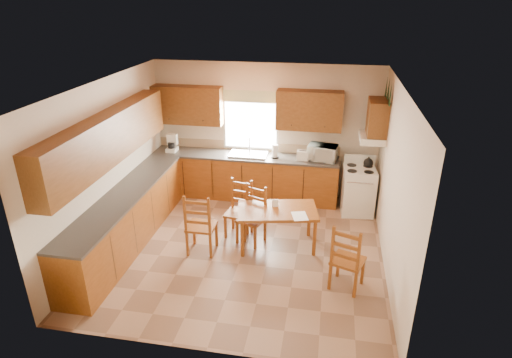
% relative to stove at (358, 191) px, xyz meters
% --- Properties ---
extents(floor, '(4.50, 4.50, 0.00)m').
position_rel_stove_xyz_m(floor, '(-1.88, -1.67, -0.44)').
color(floor, '#926D51').
rests_on(floor, ground).
extents(ceiling, '(4.50, 4.50, 0.00)m').
position_rel_stove_xyz_m(ceiling, '(-1.88, -1.67, 2.26)').
color(ceiling, '#984B22').
rests_on(ceiling, floor).
extents(wall_left, '(4.50, 4.50, 0.00)m').
position_rel_stove_xyz_m(wall_left, '(-4.13, -1.67, 0.91)').
color(wall_left, beige).
rests_on(wall_left, floor).
extents(wall_right, '(4.50, 4.50, 0.00)m').
position_rel_stove_xyz_m(wall_right, '(0.37, -1.67, 0.91)').
color(wall_right, beige).
rests_on(wall_right, floor).
extents(wall_back, '(4.50, 4.50, 0.00)m').
position_rel_stove_xyz_m(wall_back, '(-1.88, 0.58, 0.91)').
color(wall_back, beige).
rests_on(wall_back, floor).
extents(wall_front, '(4.50, 4.50, 0.00)m').
position_rel_stove_xyz_m(wall_front, '(-1.88, -3.92, 0.91)').
color(wall_front, beige).
rests_on(wall_front, floor).
extents(lower_cab_back, '(3.75, 0.60, 0.88)m').
position_rel_stove_xyz_m(lower_cab_back, '(-2.25, 0.28, 0.00)').
color(lower_cab_back, brown).
rests_on(lower_cab_back, floor).
extents(lower_cab_left, '(0.60, 3.60, 0.88)m').
position_rel_stove_xyz_m(lower_cab_left, '(-3.83, -1.82, 0.00)').
color(lower_cab_left, brown).
rests_on(lower_cab_left, floor).
extents(counter_back, '(3.75, 0.63, 0.04)m').
position_rel_stove_xyz_m(counter_back, '(-2.25, 0.28, 0.46)').
color(counter_back, '#3E3934').
rests_on(counter_back, lower_cab_back).
extents(counter_left, '(0.63, 3.60, 0.04)m').
position_rel_stove_xyz_m(counter_left, '(-3.83, -1.82, 0.46)').
color(counter_left, '#3E3934').
rests_on(counter_left, lower_cab_left).
extents(backsplash, '(3.75, 0.01, 0.18)m').
position_rel_stove_xyz_m(backsplash, '(-2.25, 0.57, 0.57)').
color(backsplash, '#9A815F').
rests_on(backsplash, counter_back).
extents(upper_cab_back_left, '(1.41, 0.33, 0.75)m').
position_rel_stove_xyz_m(upper_cab_back_left, '(-3.43, 0.41, 1.42)').
color(upper_cab_back_left, brown).
rests_on(upper_cab_back_left, wall_back).
extents(upper_cab_back_right, '(1.25, 0.33, 0.75)m').
position_rel_stove_xyz_m(upper_cab_back_right, '(-1.02, 0.41, 1.42)').
color(upper_cab_back_right, brown).
rests_on(upper_cab_back_right, wall_back).
extents(upper_cab_left, '(0.33, 3.60, 0.75)m').
position_rel_stove_xyz_m(upper_cab_left, '(-3.96, -1.82, 1.42)').
color(upper_cab_left, brown).
rests_on(upper_cab_left, wall_left).
extents(upper_cab_stove, '(0.33, 0.62, 0.62)m').
position_rel_stove_xyz_m(upper_cab_stove, '(0.20, -0.02, 1.46)').
color(upper_cab_stove, brown).
rests_on(upper_cab_stove, wall_right).
extents(range_hood, '(0.44, 0.62, 0.12)m').
position_rel_stove_xyz_m(range_hood, '(0.15, -0.02, 1.08)').
color(range_hood, silver).
rests_on(range_hood, wall_right).
extents(window_frame, '(1.13, 0.02, 1.18)m').
position_rel_stove_xyz_m(window_frame, '(-2.18, 0.55, 1.11)').
color(window_frame, silver).
rests_on(window_frame, wall_back).
extents(window_pane, '(1.05, 0.01, 1.10)m').
position_rel_stove_xyz_m(window_pane, '(-2.18, 0.54, 1.11)').
color(window_pane, white).
rests_on(window_pane, wall_back).
extents(window_valance, '(1.19, 0.01, 0.24)m').
position_rel_stove_xyz_m(window_valance, '(-2.18, 0.52, 1.61)').
color(window_valance, '#5F7F3E').
rests_on(window_valance, wall_back).
extents(sink_basin, '(0.75, 0.45, 0.04)m').
position_rel_stove_xyz_m(sink_basin, '(-2.18, 0.28, 0.50)').
color(sink_basin, silver).
rests_on(sink_basin, counter_back).
extents(pine_decal_a, '(0.22, 0.22, 0.36)m').
position_rel_stove_xyz_m(pine_decal_a, '(0.33, -0.34, 1.94)').
color(pine_decal_a, black).
rests_on(pine_decal_a, wall_right).
extents(pine_decal_b, '(0.22, 0.22, 0.36)m').
position_rel_stove_xyz_m(pine_decal_b, '(0.33, -0.02, 1.98)').
color(pine_decal_b, black).
rests_on(pine_decal_b, wall_right).
extents(pine_decal_c, '(0.22, 0.22, 0.36)m').
position_rel_stove_xyz_m(pine_decal_c, '(0.33, 0.30, 1.94)').
color(pine_decal_c, black).
rests_on(pine_decal_c, wall_right).
extents(stove, '(0.64, 0.66, 0.88)m').
position_rel_stove_xyz_m(stove, '(0.00, 0.00, 0.00)').
color(stove, silver).
rests_on(stove, floor).
extents(coffeemaker, '(0.24, 0.28, 0.36)m').
position_rel_stove_xyz_m(coffeemaker, '(-3.76, 0.24, 0.66)').
color(coffeemaker, silver).
rests_on(coffeemaker, counter_back).
extents(paper_towel, '(0.12, 0.12, 0.27)m').
position_rel_stove_xyz_m(paper_towel, '(-1.64, 0.24, 0.61)').
color(paper_towel, white).
rests_on(paper_towel, counter_back).
extents(toaster, '(0.23, 0.15, 0.18)m').
position_rel_stove_xyz_m(toaster, '(-1.09, 0.22, 0.57)').
color(toaster, silver).
rests_on(toaster, counter_back).
extents(microwave, '(0.56, 0.44, 0.30)m').
position_rel_stove_xyz_m(microwave, '(-0.72, 0.27, 0.63)').
color(microwave, silver).
rests_on(microwave, counter_back).
extents(dining_table, '(1.40, 0.97, 0.68)m').
position_rel_stove_xyz_m(dining_table, '(-1.36, -1.47, -0.10)').
color(dining_table, brown).
rests_on(dining_table, floor).
extents(chair_near_left, '(0.45, 0.43, 1.06)m').
position_rel_stove_xyz_m(chair_near_left, '(-2.54, -1.84, 0.09)').
color(chair_near_left, brown).
rests_on(chair_near_left, floor).
extents(chair_near_right, '(0.54, 0.53, 1.02)m').
position_rel_stove_xyz_m(chair_near_right, '(-0.23, -2.38, 0.07)').
color(chair_near_right, brown).
rests_on(chair_near_right, floor).
extents(chair_far_left, '(0.48, 0.46, 0.99)m').
position_rel_stove_xyz_m(chair_far_left, '(-2.05, -1.26, 0.06)').
color(chair_far_left, brown).
rests_on(chair_far_left, floor).
extents(chair_far_right, '(0.52, 0.51, 0.98)m').
position_rel_stove_xyz_m(chair_far_right, '(-1.80, -1.43, 0.05)').
color(chair_far_right, brown).
rests_on(chair_far_right, floor).
extents(table_paper, '(0.30, 0.36, 0.00)m').
position_rel_stove_xyz_m(table_paper, '(-0.98, -1.64, 0.25)').
color(table_paper, white).
rests_on(table_paper, dining_table).
extents(table_card, '(0.10, 0.06, 0.13)m').
position_rel_stove_xyz_m(table_card, '(-1.41, -1.38, 0.31)').
color(table_card, white).
rests_on(table_card, dining_table).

